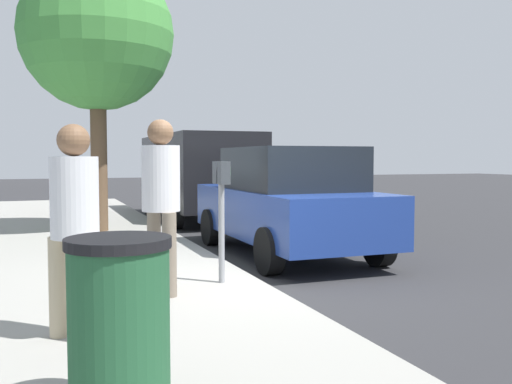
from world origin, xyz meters
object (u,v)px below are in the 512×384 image
Objects in this scene: parked_van_far at (198,171)px; pedestrian_at_meter at (161,190)px; parking_meter at (221,196)px; street_tree at (97,35)px; parked_sedan_near at (287,201)px; trash_bin at (120,326)px; pedestrian_bystander at (75,215)px.

pedestrian_at_meter is at bearing 162.53° from parked_van_far.
street_tree reaches higher than parking_meter.
parked_sedan_near is 4.36× the size of trash_bin.
street_tree is (-2.56, 2.69, 2.75)m from parked_van_far.
street_tree reaches higher than pedestrian_bystander.
parking_meter is at bearing -170.74° from street_tree.
street_tree is at bearing 78.95° from pedestrian_at_meter.
parked_van_far is (5.70, -0.00, 0.36)m from parked_sedan_near.
parked_sedan_near reaches higher than trash_bin.
trash_bin is (-5.28, 3.37, -0.24)m from parked_sedan_near.
trash_bin is at bearing 147.47° from parked_sedan_near.
pedestrian_at_meter is 0.36× the size of parked_van_far.
parking_meter is 6.13m from street_tree.
pedestrian_bystander is 10.13m from parked_van_far.
street_tree reaches higher than trash_bin.
street_tree is (3.13, 2.69, 3.11)m from parked_sedan_near.
parking_meter is 2.32m from pedestrian_bystander.
parking_meter is 3.45m from trash_bin.
parked_van_far reaches higher than pedestrian_bystander.
trash_bin is at bearing 153.11° from parking_meter.
parking_meter is 0.27× the size of parked_van_far.
parked_sedan_near is at bearing 31.71° from pedestrian_at_meter.
pedestrian_at_meter is at bearing -178.77° from street_tree.
parked_sedan_near is at bearing 2.29° from pedestrian_bystander.
pedestrian_bystander is at bearing 159.67° from parked_van_far.
pedestrian_at_meter is 8.58m from parked_van_far.
pedestrian_bystander reaches higher than parking_meter.
parked_sedan_near is at bearing 180.00° from parked_van_far.
parking_meter is 0.76× the size of pedestrian_at_meter.
pedestrian_at_meter is 6.25m from street_tree.
pedestrian_at_meter reaches higher than pedestrian_bystander.
trash_bin is at bearing -129.02° from pedestrian_bystander.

